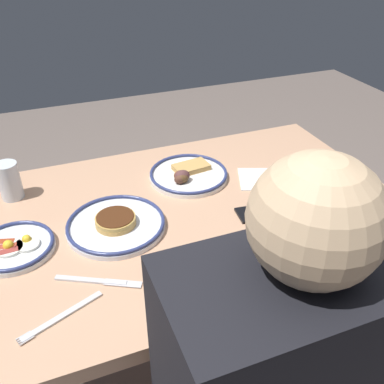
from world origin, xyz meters
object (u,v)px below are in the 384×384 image
Objects in this scene: coffee_mug at (344,191)px; drinking_glass at (10,183)px; fork_near at (211,259)px; plate_near_main at (14,247)px; fork_far at (61,317)px; butter_knife at (98,281)px; plate_center_pancakes at (188,174)px; plate_far_companion at (116,224)px; paper_napkin at (262,179)px; cell_phone at (261,212)px; tea_spoon at (366,249)px.

drinking_glass is (0.93, -0.40, 0.01)m from coffee_mug.
plate_near_main is at bearing -25.20° from fork_near.
fork_far is 0.12m from butter_knife.
plate_center_pancakes is (-0.55, -0.18, 0.00)m from plate_near_main.
plate_far_companion is 1.84× the size of paper_napkin.
plate_near_main is 0.26m from butter_knife.
plate_near_main is 0.75× the size of plate_far_companion.
coffee_mug is (-0.66, 0.13, 0.03)m from plate_far_companion.
plate_center_pancakes is 0.33m from plate_far_companion.
coffee_mug is 0.86m from fork_far.
coffee_mug is 1.01m from drinking_glass.
cell_phone is 0.30m from tea_spoon.
plate_near_main is at bearing 88.78° from drinking_glass.
paper_napkin is (0.16, -0.21, -0.04)m from coffee_mug.
plate_near_main is 1.06× the size of butter_knife.
fork_near is (0.22, 0.13, -0.00)m from cell_phone.
coffee_mug is at bearing -170.73° from fork_far.
fork_near is at bearing 37.25° from cell_phone.
drinking_glass is 0.77m from cell_phone.
cell_phone is (-0.68, 0.36, -0.05)m from drinking_glass.
cell_phone reaches higher than paper_napkin.
fork_far is (-0.08, 0.54, -0.05)m from drinking_glass.
coffee_mug reaches higher than cell_phone.
plate_far_companion reaches higher than fork_far.
plate_center_pancakes is 0.65m from fork_far.
fork_far is (0.38, 0.05, 0.00)m from fork_near.
paper_napkin is at bearing -153.13° from fork_far.
fork_near and butter_knife have the same top height.
plate_far_companion is at bearing 179.60° from plate_near_main.
fork_far is at bearing 43.90° from plate_center_pancakes.
tea_spoon is at bearing 163.67° from fork_near.
drinking_glass is at bearing -46.76° from fork_near.
butter_knife is at bearing 4.55° from coffee_mug.
fork_far is 0.94× the size of tea_spoon.
plate_center_pancakes is 0.25m from paper_napkin.
fork_far is (0.18, 0.27, -0.01)m from plate_far_companion.
cell_phone is at bearing 60.16° from paper_napkin.
plate_center_pancakes reaches higher than cell_phone.
plate_center_pancakes is 2.20× the size of drinking_glass.
paper_napkin is 0.43m from fork_near.
coffee_mug reaches higher than plate_far_companion.
plate_far_companion is at bearing -11.12° from coffee_mug.
tea_spoon is at bearing 168.23° from butter_knife.
drinking_glass is (0.55, -0.09, 0.04)m from plate_center_pancakes.
paper_napkin is 0.42m from tea_spoon.
plate_near_main is at bearing 5.84° from paper_napkin.
drinking_glass reaches higher than plate_center_pancakes.
drinking_glass is (-0.01, -0.27, 0.04)m from plate_near_main.
cell_phone is at bearing 172.70° from plate_near_main.
plate_center_pancakes is at bearing 170.49° from drinking_glass.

